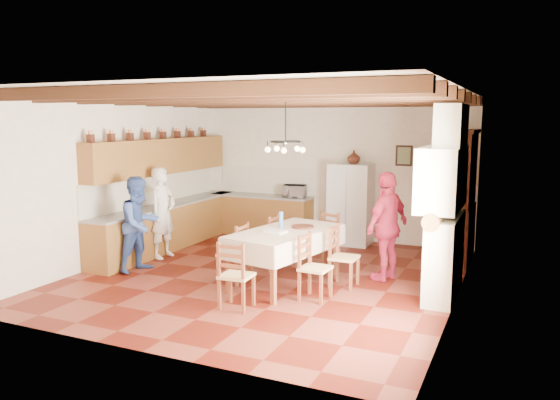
% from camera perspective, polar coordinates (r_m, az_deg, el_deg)
% --- Properties ---
extents(floor, '(6.00, 6.50, 0.02)m').
position_cam_1_polar(floor, '(9.16, -1.35, -8.04)').
color(floor, '#4E1209').
rests_on(floor, ground).
extents(ceiling, '(6.00, 6.50, 0.02)m').
position_cam_1_polar(ceiling, '(8.79, -1.42, 11.19)').
color(ceiling, white).
rests_on(ceiling, ground).
extents(wall_back, '(6.00, 0.02, 3.00)m').
position_cam_1_polar(wall_back, '(11.86, 5.44, 3.16)').
color(wall_back, beige).
rests_on(wall_back, ground).
extents(wall_front, '(6.00, 0.02, 3.00)m').
position_cam_1_polar(wall_front, '(6.11, -14.72, -2.14)').
color(wall_front, beige).
rests_on(wall_front, ground).
extents(wall_left, '(0.02, 6.50, 3.00)m').
position_cam_1_polar(wall_left, '(10.50, -16.39, 2.16)').
color(wall_left, beige).
rests_on(wall_left, ground).
extents(wall_right, '(0.02, 6.50, 3.00)m').
position_cam_1_polar(wall_right, '(8.03, 18.37, 0.21)').
color(wall_right, beige).
rests_on(wall_right, ground).
extents(ceiling_beams, '(6.00, 6.30, 0.16)m').
position_cam_1_polar(ceiling_beams, '(8.79, -1.42, 10.54)').
color(ceiling_beams, '#3B2311').
rests_on(ceiling_beams, ground).
extents(lower_cabinets_left, '(0.60, 4.30, 0.86)m').
position_cam_1_polar(lower_cabinets_left, '(11.28, -11.50, -2.74)').
color(lower_cabinets_left, brown).
rests_on(lower_cabinets_left, ground).
extents(lower_cabinets_back, '(2.30, 0.60, 0.86)m').
position_cam_1_polar(lower_cabinets_back, '(12.31, -1.95, -1.64)').
color(lower_cabinets_back, brown).
rests_on(lower_cabinets_back, ground).
extents(countertop_left, '(0.62, 4.30, 0.04)m').
position_cam_1_polar(countertop_left, '(11.21, -11.56, -0.48)').
color(countertop_left, slate).
rests_on(countertop_left, lower_cabinets_left).
extents(countertop_back, '(2.34, 0.62, 0.04)m').
position_cam_1_polar(countertop_back, '(12.23, -1.96, 0.43)').
color(countertop_back, slate).
rests_on(countertop_back, lower_cabinets_back).
extents(backsplash_left, '(0.03, 4.30, 0.60)m').
position_cam_1_polar(backsplash_left, '(11.33, -12.78, 1.21)').
color(backsplash_left, beige).
rests_on(backsplash_left, ground).
extents(backsplash_back, '(2.30, 0.03, 0.60)m').
position_cam_1_polar(backsplash_back, '(12.45, -1.39, 2.06)').
color(backsplash_back, beige).
rests_on(backsplash_back, ground).
extents(upper_cabinets, '(0.35, 4.20, 0.70)m').
position_cam_1_polar(upper_cabinets, '(11.17, -12.23, 4.48)').
color(upper_cabinets, brown).
rests_on(upper_cabinets, ground).
extents(fireplace, '(0.56, 1.60, 2.80)m').
position_cam_1_polar(fireplace, '(8.28, 16.48, -0.17)').
color(fireplace, beige).
rests_on(fireplace, ground).
extents(wall_picture, '(0.34, 0.03, 0.42)m').
position_cam_1_polar(wall_picture, '(11.40, 12.83, 4.54)').
color(wall_picture, black).
rests_on(wall_picture, ground).
extents(refrigerator, '(0.85, 0.71, 1.68)m').
position_cam_1_polar(refrigerator, '(11.42, 7.40, -0.42)').
color(refrigerator, white).
rests_on(refrigerator, floor).
extents(hutch, '(0.57, 1.33, 2.41)m').
position_cam_1_polar(hutch, '(10.14, 18.06, 0.19)').
color(hutch, '#39180D').
rests_on(hutch, floor).
extents(dining_table, '(1.39, 2.15, 0.87)m').
position_cam_1_polar(dining_table, '(8.56, 0.57, -3.73)').
color(dining_table, silver).
rests_on(dining_table, floor).
extents(chandelier, '(0.47, 0.47, 0.03)m').
position_cam_1_polar(chandelier, '(8.37, 0.59, 6.12)').
color(chandelier, black).
rests_on(chandelier, ground).
extents(chair_left_near, '(0.40, 0.42, 0.96)m').
position_cam_1_polar(chair_left_near, '(8.76, -4.96, -5.51)').
color(chair_left_near, brown).
rests_on(chair_left_near, floor).
extents(chair_left_far, '(0.41, 0.43, 0.96)m').
position_cam_1_polar(chair_left_far, '(9.49, -1.56, -4.39)').
color(chair_left_far, brown).
rests_on(chair_left_far, floor).
extents(chair_right_near, '(0.42, 0.44, 0.96)m').
position_cam_1_polar(chair_right_near, '(7.93, 3.71, -7.00)').
color(chair_right_near, brown).
rests_on(chair_right_near, floor).
extents(chair_right_far, '(0.41, 0.43, 0.96)m').
position_cam_1_polar(chair_right_far, '(8.57, 6.73, -5.86)').
color(chair_right_far, brown).
rests_on(chair_right_far, floor).
extents(chair_end_near, '(0.44, 0.42, 0.96)m').
position_cam_1_polar(chair_end_near, '(7.58, -4.57, -7.75)').
color(chair_end_near, brown).
rests_on(chair_end_near, floor).
extents(chair_end_far, '(0.53, 0.52, 0.96)m').
position_cam_1_polar(chair_end_far, '(9.66, 4.62, -4.18)').
color(chair_end_far, brown).
rests_on(chair_end_far, floor).
extents(person_man, '(0.42, 0.63, 1.71)m').
position_cam_1_polar(person_man, '(10.44, -12.14, -1.30)').
color(person_man, silver).
rests_on(person_man, floor).
extents(person_woman_blue, '(0.76, 0.90, 1.64)m').
position_cam_1_polar(person_woman_blue, '(9.60, -14.43, -2.45)').
color(person_woman_blue, '#3755A1').
rests_on(person_woman_blue, floor).
extents(person_woman_red, '(0.76, 1.12, 1.77)m').
position_cam_1_polar(person_woman_red, '(8.95, 11.15, -2.70)').
color(person_woman_red, '#B9233E').
rests_on(person_woman_red, floor).
extents(microwave, '(0.54, 0.41, 0.27)m').
position_cam_1_polar(microwave, '(11.88, 1.55, 0.94)').
color(microwave, silver).
rests_on(microwave, countertop_back).
extents(fridge_vase, '(0.33, 0.33, 0.28)m').
position_cam_1_polar(fridge_vase, '(11.30, 7.72, 4.48)').
color(fridge_vase, '#39180D').
rests_on(fridge_vase, refrigerator).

